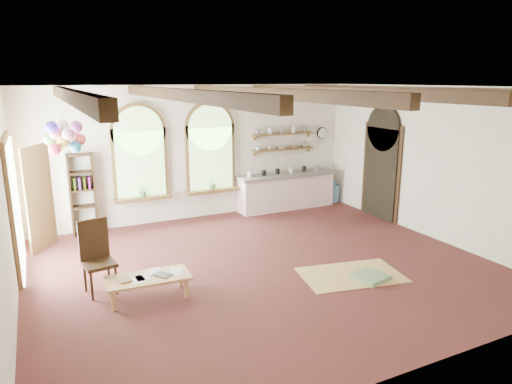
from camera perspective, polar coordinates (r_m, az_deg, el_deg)
floor at (r=8.44m, az=0.87°, el=-9.28°), size 8.00×8.00×0.00m
ceiling_beams at (r=7.76m, az=0.96°, el=12.26°), size 6.20×6.80×0.18m
window_left at (r=10.69m, az=-14.30°, el=4.38°), size 1.30×0.28×2.20m
window_right at (r=11.15m, az=-5.71°, el=5.12°), size 1.30×0.28×2.20m
left_doorway at (r=8.99m, az=-27.95°, el=-1.73°), size 0.10×1.90×2.50m
right_doorway at (r=11.46m, az=15.29°, el=2.24°), size 0.10×1.30×2.40m
kitchen_counter at (r=12.01m, az=3.78°, el=0.17°), size 2.68×0.62×0.94m
wall_shelf_lower at (r=11.95m, az=3.44°, el=5.36°), size 1.70×0.24×0.04m
wall_shelf_upper at (r=11.90m, az=3.46°, el=7.26°), size 1.70×0.24×0.04m
wall_clock at (r=12.62m, az=8.30°, el=7.30°), size 0.32×0.04×0.32m
bookshelf at (r=10.55m, az=-20.85°, el=-0.30°), size 0.53×0.32×1.80m
coffee_table at (r=7.36m, az=-13.34°, el=-10.56°), size 1.30×0.66×0.36m
side_chair at (r=7.77m, az=-18.98°, el=-9.46°), size 0.53×0.53×1.18m
floor_mat at (r=8.24m, az=11.82°, el=-10.11°), size 1.90×1.37×0.02m
floor_cushion at (r=8.15m, az=14.11°, el=-10.27°), size 0.60×0.60×0.09m
water_jug_a at (r=12.37m, az=7.26°, el=-0.56°), size 0.30×0.30×0.59m
water_jug_b at (r=12.86m, az=9.66°, el=-0.07°), size 0.31×0.31×0.60m
balloon_cluster at (r=8.69m, az=-22.71°, el=6.31°), size 0.70×0.75×1.14m
table_book at (r=7.29m, az=-16.81°, el=-10.60°), size 0.22×0.29×0.02m
tablet at (r=7.35m, az=-11.59°, el=-10.08°), size 0.31×0.33×0.01m
potted_plant_left at (r=10.74m, az=-13.94°, el=0.18°), size 0.27×0.23×0.30m
potted_plant_right at (r=11.20m, az=-5.42°, el=1.09°), size 0.27×0.23×0.30m
shelf_cup_a at (r=11.60m, az=0.19°, el=5.46°), size 0.12×0.10×0.10m
shelf_cup_b at (r=11.75m, az=1.73°, el=5.56°), size 0.10×0.10×0.09m
shelf_bowl_a at (r=11.92m, az=3.23°, el=5.57°), size 0.22×0.22×0.05m
shelf_bowl_b at (r=12.09m, az=4.69°, el=5.68°), size 0.20×0.20×0.06m
shelf_vase at (r=12.27m, az=6.11°, el=6.07°), size 0.18×0.18×0.19m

